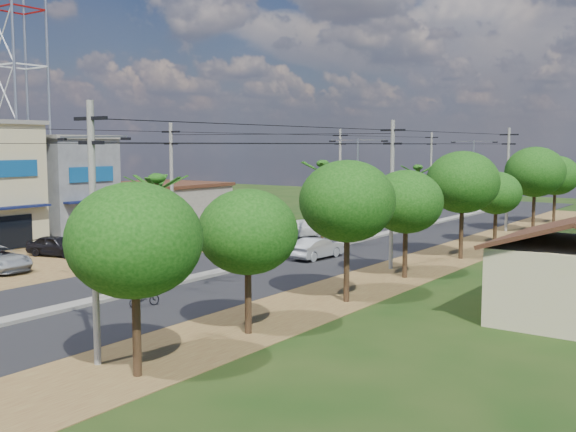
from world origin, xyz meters
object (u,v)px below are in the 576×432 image
Objects in this scene: car_white_far at (300,229)px; car_silver_mid at (317,249)px; car_parked_dark at (56,246)px; moto_rider_east at (144,299)px.

car_silver_mid is at bearing -32.16° from car_white_far.
car_parked_dark is 16.95m from moto_rider_east.
moto_rider_east is at bearing 96.40° from car_silver_mid.
car_silver_mid reaches higher than car_white_far.
car_silver_mid is at bearing -72.59° from car_parked_dark.
car_parked_dark reaches higher than car_silver_mid.
car_parked_dark is (-14.92, -9.39, 0.01)m from car_silver_mid.
car_parked_dark is 2.72× the size of moto_rider_east.
car_silver_mid is at bearing -71.28° from moto_rider_east.
car_white_far is 3.09× the size of moto_rider_east.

